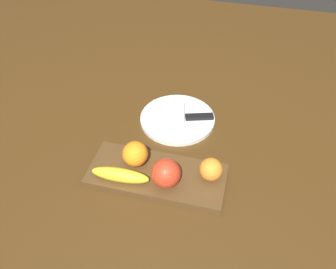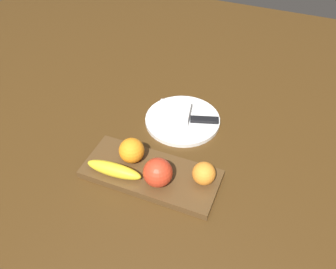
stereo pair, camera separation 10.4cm
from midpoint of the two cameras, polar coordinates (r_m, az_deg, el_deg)
name	(u,v)px [view 1 (the left image)]	position (r m, az deg, el deg)	size (l,w,h in m)	color
ground_plane	(154,171)	(1.02, -5.13, -5.99)	(2.40, 2.40, 0.00)	#462C11
fruit_tray	(157,175)	(0.99, -4.82, -6.65)	(0.38, 0.16, 0.02)	#53381D
apple	(166,173)	(0.93, -3.55, -6.32)	(0.08, 0.08, 0.08)	red
banana	(120,175)	(0.97, -10.70, -6.52)	(0.16, 0.04, 0.04)	yellow
orange_near_apple	(211,169)	(0.95, 3.74, -5.64)	(0.06, 0.06, 0.06)	orange
orange_near_banana	(135,155)	(0.99, -8.32, -3.35)	(0.07, 0.07, 0.07)	orange
dinner_plate	(177,119)	(1.16, -1.05, 2.38)	(0.24, 0.24, 0.01)	white
folded_napkin	(168,112)	(1.16, -2.51, 3.43)	(0.10, 0.09, 0.03)	white
knife	(195,117)	(1.15, 1.68, 2.65)	(0.18, 0.08, 0.01)	silver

